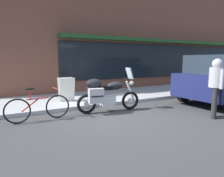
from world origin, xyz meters
The scene contains 7 objects.
ground_plane centered at (0.00, 0.00, 0.00)m, with size 80.00×80.00×0.00m, color #3A3A3A.
storefront_building centered at (7.07, 4.16, 3.14)m, with size 22.14×0.90×6.41m.
sidewalk_curb centered at (9.00, 2.59, 0.06)m, with size 30.00×2.84×0.12m.
touring_motorcycle centered at (-0.05, 0.51, 0.59)m, with size 2.07×0.63×1.38m.
parked_bicycle centered at (-2.03, 0.58, 0.36)m, with size 1.70×0.48×0.92m.
pedestrian_walking centered at (2.40, -1.46, 1.05)m, with size 0.48×0.53×1.67m.
sandwich_board_sign centered at (-0.84, 2.20, 0.55)m, with size 0.55×0.40×0.86m.
Camera 1 is at (-2.66, -4.91, 1.65)m, focal length 31.50 mm.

